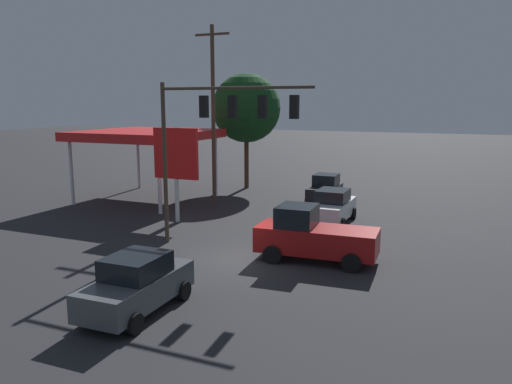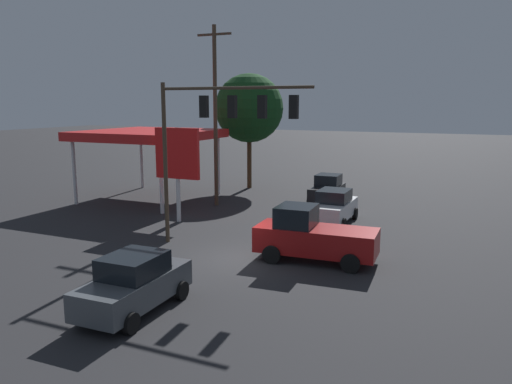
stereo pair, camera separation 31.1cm
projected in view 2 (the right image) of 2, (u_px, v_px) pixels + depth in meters
The scene contains 10 objects.
ground_plane at pixel (238, 258), 22.11m from camera, with size 200.00×200.00×0.00m, color #262628.
traffic_signal_assembly at pixel (218, 123), 22.60m from camera, with size 7.53×0.43×7.75m.
utility_pole at pixel (215, 113), 32.57m from camera, with size 2.40×0.26×11.69m.
gas_station_canopy at pixel (149, 135), 35.06m from camera, with size 8.22×8.60×4.90m.
price_sign at pixel (177, 156), 28.36m from camera, with size 2.80×0.27×5.42m.
pickup_parked at pixel (313, 236), 21.63m from camera, with size 5.31×2.50×2.40m.
sedan_far at pixel (334, 207), 28.51m from camera, with size 2.09×4.42×1.93m.
sedan_waiting at pixel (134, 283), 16.40m from camera, with size 2.13×4.44×1.93m.
hatchback_crossing at pixel (327, 190), 34.11m from camera, with size 2.03×3.84×1.97m.
street_tree at pixel (249, 108), 39.37m from camera, with size 5.42×5.42×9.10m.
Camera 2 is at (-9.48, 19.03, 6.81)m, focal length 35.00 mm.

